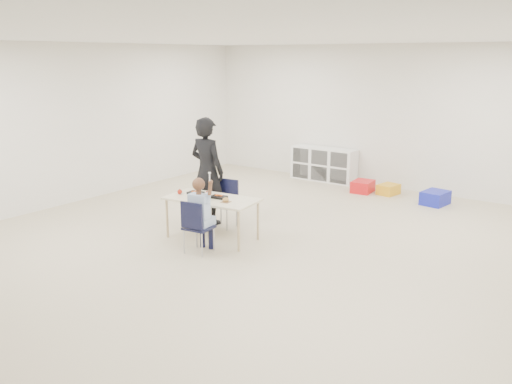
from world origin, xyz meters
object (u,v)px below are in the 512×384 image
Objects in this scene: table at (212,218)px; adult at (207,171)px; chair_near at (199,226)px; child at (198,211)px; cubby_shelf at (324,164)px.

table is 0.95m from adult.
chair_near is at bearing -74.76° from table.
chair_near is 1.42m from adult.
cubby_shelf is (-0.76, 4.79, -0.22)m from child.
table is at bearing 105.24° from chair_near.
table is 0.63m from child.
chair_near is at bearing 126.71° from adult.
chair_near is 0.44× the size of adult.
child is 4.85m from cubby_shelf.
table is 1.00× the size of cubby_shelf.
child reaches higher than cubby_shelf.
child is at bearing 0.00° from chair_near.
adult is at bearing 118.69° from child.
table is at bearing 105.24° from child.
adult is (-0.78, 1.09, 0.26)m from child.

